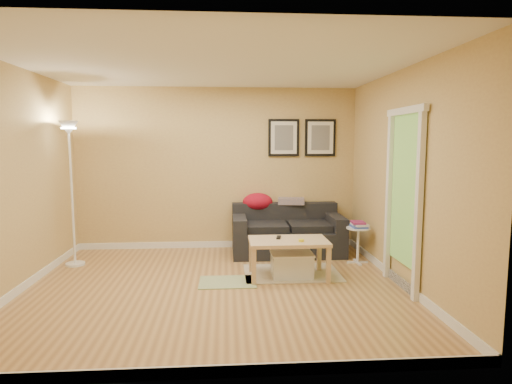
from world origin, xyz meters
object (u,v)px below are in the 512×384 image
at_px(storage_bin, 292,265).
at_px(side_table, 358,245).
at_px(coffee_table, 288,259).
at_px(book_stack, 359,224).
at_px(sofa, 287,230).
at_px(floor_lamp, 72,198).

height_order(storage_bin, side_table, side_table).
height_order(coffee_table, book_stack, book_stack).
bearing_deg(coffee_table, book_stack, 32.93).
relative_size(sofa, floor_lamp, 0.84).
xyz_separation_m(storage_bin, floor_lamp, (-2.98, 0.76, 0.80)).
height_order(sofa, floor_lamp, floor_lamp).
bearing_deg(sofa, side_table, -33.45).
bearing_deg(book_stack, storage_bin, -158.14).
xyz_separation_m(coffee_table, side_table, (1.09, 0.59, 0.01)).
distance_m(book_stack, floor_lamp, 4.05).
xyz_separation_m(storage_bin, side_table, (1.04, 0.58, 0.10)).
relative_size(side_table, floor_lamp, 0.26).
bearing_deg(sofa, coffee_table, -97.59).
xyz_separation_m(sofa, side_table, (0.93, -0.62, -0.11)).
distance_m(coffee_table, storage_bin, 0.10).
bearing_deg(floor_lamp, book_stack, -2.31).
relative_size(book_stack, floor_lamp, 0.13).
xyz_separation_m(storage_bin, book_stack, (1.05, 0.60, 0.40)).
bearing_deg(book_stack, floor_lamp, 170.04).
relative_size(sofa, side_table, 3.27).
distance_m(sofa, book_stack, 1.13).
relative_size(coffee_table, book_stack, 3.73).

